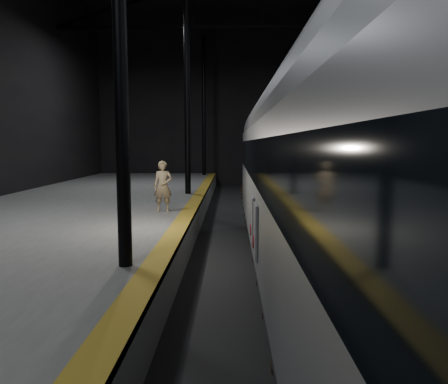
{
  "coord_description": "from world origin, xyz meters",
  "views": [
    {
      "loc": [
        -1.78,
        -12.08,
        3.32
      ],
      "look_at": [
        -1.99,
        -0.27,
        2.0
      ],
      "focal_mm": 35.0,
      "sensor_mm": 36.0,
      "label": 1
    }
  ],
  "objects": [
    {
      "name": "ground",
      "position": [
        0.0,
        0.0,
        0.0
      ],
      "size": [
        44.0,
        44.0,
        0.0
      ],
      "primitive_type": "plane",
      "color": "black",
      "rests_on": "ground"
    },
    {
      "name": "train",
      "position": [
        -0.0,
        -3.61,
        2.73
      ],
      "size": [
        2.75,
        18.33,
        4.9
      ],
      "color": "#A5A8AD",
      "rests_on": "ground"
    },
    {
      "name": "tactile_strip",
      "position": [
        -3.25,
        0.0,
        1.0
      ],
      "size": [
        0.5,
        43.8,
        0.01
      ],
      "primitive_type": "cube",
      "color": "olive",
      "rests_on": "platform_left"
    },
    {
      "name": "track",
      "position": [
        0.0,
        0.0,
        0.07
      ],
      "size": [
        2.4,
        43.0,
        0.24
      ],
      "color": "#3F3328",
      "rests_on": "ground"
    },
    {
      "name": "platform_left",
      "position": [
        -7.5,
        0.0,
        0.5
      ],
      "size": [
        9.0,
        43.8,
        1.0
      ],
      "primitive_type": "cube",
      "color": "#4F4F4D",
      "rests_on": "ground"
    },
    {
      "name": "woman",
      "position": [
        -4.11,
        2.6,
        1.87
      ],
      "size": [
        0.65,
        0.45,
        1.74
      ],
      "primitive_type": "imported",
      "rotation": [
        0.0,
        0.0,
        0.05
      ],
      "color": "#937D5A",
      "rests_on": "platform_left"
    }
  ]
}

